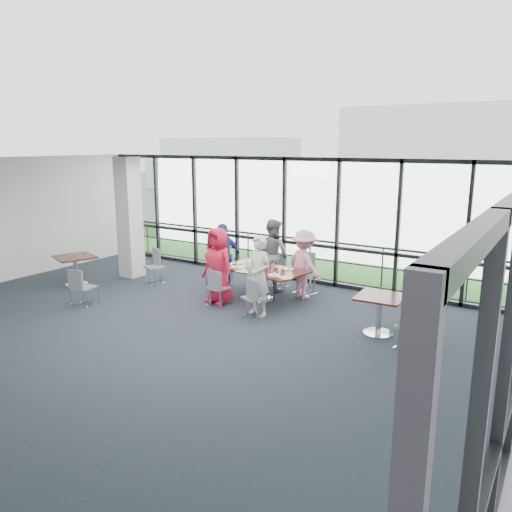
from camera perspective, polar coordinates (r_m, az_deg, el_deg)
The scene contains 39 objects.
floor at distance 9.60m, azimuth -11.81°, elevation -9.17°, with size 12.00×10.00×0.02m, color #1F252D.
ceiling at distance 8.93m, azimuth -12.75°, elevation 10.34°, with size 12.00×10.00×0.04m, color white.
curtain_wall_back at distance 13.10m, azimuth 3.24°, elevation 4.25°, with size 12.00×0.10×3.20m, color white.
structural_column at distance 13.73m, azimuth -14.26°, elevation 4.27°, with size 0.50×0.50×3.20m, color silver.
apron at distance 17.85m, azimuth 11.03°, elevation 1.02°, with size 80.00×70.00×0.02m, color gray.
grass_strip at distance 16.03m, azimuth 8.41°, elevation -0.09°, with size 80.00×5.00×0.01m, color #2A6224.
hangar_aux at distance 42.08m, azimuth -2.98°, elevation 10.61°, with size 10.00×6.00×4.00m, color white.
guard_rail at distance 13.82m, azimuth 4.40°, elevation 0.04°, with size 0.06×0.06×12.00m, color #2D2D33.
main_table at distance 11.37m, azimuth 0.81°, elevation -2.03°, with size 2.13×1.41×0.75m.
side_table_left at distance 13.41m, azimuth -19.98°, elevation -0.48°, with size 1.16×1.16×0.75m.
side_table_right at distance 9.64m, azimuth 13.96°, elevation -5.15°, with size 0.87×0.87×0.75m.
diner_near_left at distance 11.17m, azimuth -4.35°, elevation -1.10°, with size 0.84×0.55×1.73m, color red.
diner_near_right at distance 10.37m, azimuth 0.31°, elevation -2.26°, with size 0.62×0.45×1.69m, color silver.
diner_far_left at distance 12.22m, azimuth 1.97°, elevation 0.19°, with size 0.85×0.52×1.75m, color slate.
diner_far_right at distance 11.57m, azimuth 5.54°, elevation -0.96°, with size 1.03×0.53×1.60m, color pink.
diner_end at distance 12.23m, azimuth -3.70°, elevation -0.07°, with size 0.96×0.53×1.64m, color navy.
chair_main_nl at distance 11.08m, azimuth -4.28°, elevation -3.66°, with size 0.40×0.40×0.82m, color slate, non-canonical shape.
chair_main_nr at distance 10.30m, azimuth -0.20°, elevation -4.81°, with size 0.41×0.41×0.84m, color slate, non-canonical shape.
chair_main_fl at distance 12.47m, azimuth 2.57°, elevation -1.76°, with size 0.40×0.40×0.82m, color slate, non-canonical shape.
chair_main_fr at distance 11.95m, azimuth 5.71°, elevation -2.09°, with size 0.47×0.47×0.97m, color slate, non-canonical shape.
chair_main_end at distance 12.53m, azimuth -4.26°, elevation -1.72°, with size 0.40×0.40×0.82m, color slate, non-canonical shape.
chair_spare_la at distance 11.71m, azimuth -19.07°, elevation -3.42°, with size 0.40×0.40×0.82m, color slate, non-canonical shape.
chair_spare_lb at distance 13.07m, azimuth -11.57°, elevation -1.24°, with size 0.42×0.42×0.86m, color slate, non-canonical shape.
chair_spare_r at distance 9.17m, azimuth 17.09°, elevation -7.71°, with size 0.40×0.40×0.82m, color slate, non-canonical shape.
plate_nl at distance 11.44m, azimuth -2.18°, elevation -1.28°, with size 0.25×0.25×0.01m, color white.
plate_nr at distance 10.76m, azimuth 2.08°, elevation -2.19°, with size 0.27×0.27×0.01m, color white.
plate_fl at distance 11.86m, azimuth 0.06°, elevation -0.77°, with size 0.24×0.24×0.01m, color white.
plate_fr at distance 11.30m, azimuth 3.76°, elevation -1.48°, with size 0.25×0.25×0.01m, color white.
plate_end at distance 11.84m, azimuth -2.12°, elevation -0.80°, with size 0.28×0.28×0.01m, color white.
tumbler_a at distance 11.34m, azimuth -1.02°, elevation -1.07°, with size 0.07×0.07×0.14m, color white.
tumbler_b at distance 10.97m, azimuth 1.56°, elevation -1.60°, with size 0.06×0.06×0.13m, color white.
tumbler_c at distance 11.46m, azimuth 1.95°, elevation -0.94°, with size 0.07×0.07×0.14m, color white.
tumbler_d at distance 11.69m, azimuth -2.47°, elevation -0.64°, with size 0.08×0.08×0.15m, color white.
menu_a at distance 11.10m, azimuth -1.48°, elevation -1.74°, with size 0.32×0.22×0.00m, color white.
menu_b at distance 10.59m, azimuth 3.27°, elevation -2.48°, with size 0.31×0.22×0.00m, color white.
menu_c at distance 11.50m, azimuth 2.85°, elevation -1.25°, with size 0.31×0.21×0.00m, color white.
condiment_caddy at distance 11.33m, azimuth 1.01°, elevation -1.35°, with size 0.10×0.07×0.04m, color black.
ketchup_bottle at distance 11.29m, azimuth 1.19°, elevation -1.04°, with size 0.06×0.06×0.18m, color #99110D.
green_bottle at distance 11.36m, azimuth 1.31°, elevation -0.90°, with size 0.05×0.05×0.20m, color #236735.
Camera 1 is at (6.30, -6.32, 3.52)m, focal length 35.00 mm.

